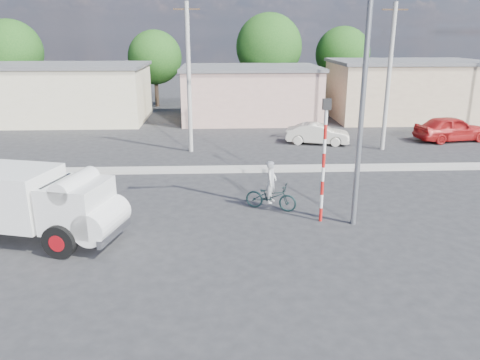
{
  "coord_description": "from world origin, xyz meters",
  "views": [
    {
      "loc": [
        -0.37,
        -13.88,
        6.46
      ],
      "look_at": [
        0.35,
        2.39,
        1.3
      ],
      "focal_mm": 35.0,
      "sensor_mm": 36.0,
      "label": 1
    }
  ],
  "objects_px": {
    "bicycle": "(271,196)",
    "car_cream": "(318,134)",
    "streetlight": "(359,81)",
    "car_red": "(452,129)",
    "truck": "(33,202)",
    "traffic_pole": "(324,151)",
    "cyclist": "(271,189)"
  },
  "relations": [
    {
      "from": "bicycle",
      "to": "streetlight",
      "type": "height_order",
      "value": "streetlight"
    },
    {
      "from": "car_red",
      "to": "truck",
      "type": "bearing_deg",
      "value": 114.01
    },
    {
      "from": "cyclist",
      "to": "car_red",
      "type": "bearing_deg",
      "value": -25.49
    },
    {
      "from": "car_cream",
      "to": "truck",
      "type": "bearing_deg",
      "value": 152.08
    },
    {
      "from": "truck",
      "to": "traffic_pole",
      "type": "xyz_separation_m",
      "value": [
        9.54,
        1.14,
        1.3
      ]
    },
    {
      "from": "truck",
      "to": "car_cream",
      "type": "xyz_separation_m",
      "value": [
        11.87,
        13.19,
        -0.68
      ]
    },
    {
      "from": "truck",
      "to": "bicycle",
      "type": "distance_m",
      "value": 8.26
    },
    {
      "from": "car_cream",
      "to": "streetlight",
      "type": "height_order",
      "value": "streetlight"
    },
    {
      "from": "cyclist",
      "to": "traffic_pole",
      "type": "distance_m",
      "value": 2.73
    },
    {
      "from": "bicycle",
      "to": "car_red",
      "type": "relative_size",
      "value": 0.44
    },
    {
      "from": "bicycle",
      "to": "cyclist",
      "type": "relative_size",
      "value": 1.24
    },
    {
      "from": "truck",
      "to": "streetlight",
      "type": "height_order",
      "value": "streetlight"
    },
    {
      "from": "car_red",
      "to": "bicycle",
      "type": "bearing_deg",
      "value": 122.33
    },
    {
      "from": "car_cream",
      "to": "car_red",
      "type": "distance_m",
      "value": 8.45
    },
    {
      "from": "truck",
      "to": "bicycle",
      "type": "height_order",
      "value": "truck"
    },
    {
      "from": "cyclist",
      "to": "traffic_pole",
      "type": "relative_size",
      "value": 0.37
    },
    {
      "from": "car_red",
      "to": "streetlight",
      "type": "xyz_separation_m",
      "value": [
        -9.83,
        -12.79,
        4.19
      ]
    },
    {
      "from": "car_cream",
      "to": "cyclist",
      "type": "bearing_deg",
      "value": 173.83
    },
    {
      "from": "cyclist",
      "to": "streetlight",
      "type": "relative_size",
      "value": 0.18
    },
    {
      "from": "truck",
      "to": "traffic_pole",
      "type": "bearing_deg",
      "value": 21.51
    },
    {
      "from": "bicycle",
      "to": "cyclist",
      "type": "bearing_deg",
      "value": 0.0
    },
    {
      "from": "truck",
      "to": "bicycle",
      "type": "relative_size",
      "value": 3.02
    },
    {
      "from": "truck",
      "to": "traffic_pole",
      "type": "relative_size",
      "value": 1.38
    },
    {
      "from": "truck",
      "to": "car_red",
      "type": "xyz_separation_m",
      "value": [
        20.31,
        13.63,
        -0.53
      ]
    },
    {
      "from": "cyclist",
      "to": "car_cream",
      "type": "bearing_deg",
      "value": 2.07
    },
    {
      "from": "bicycle",
      "to": "car_cream",
      "type": "bearing_deg",
      "value": 2.07
    },
    {
      "from": "streetlight",
      "to": "traffic_pole",
      "type": "bearing_deg",
      "value": 162.27
    },
    {
      "from": "bicycle",
      "to": "streetlight",
      "type": "relative_size",
      "value": 0.22
    },
    {
      "from": "truck",
      "to": "car_red",
      "type": "relative_size",
      "value": 1.32
    },
    {
      "from": "streetlight",
      "to": "bicycle",
      "type": "bearing_deg",
      "value": 149.61
    },
    {
      "from": "truck",
      "to": "car_cream",
      "type": "bearing_deg",
      "value": 62.67
    },
    {
      "from": "car_cream",
      "to": "traffic_pole",
      "type": "height_order",
      "value": "traffic_pole"
    }
  ]
}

